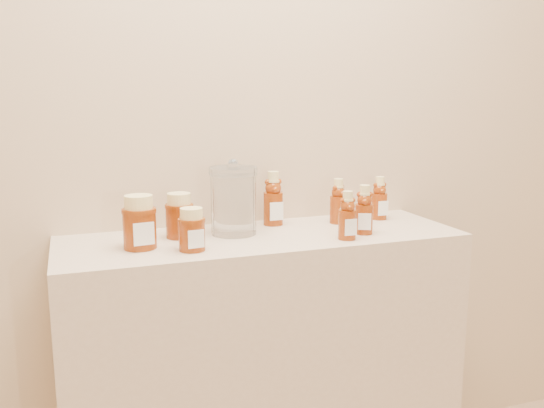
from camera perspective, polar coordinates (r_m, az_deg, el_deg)
name	(u,v)px	position (r m, az deg, el deg)	size (l,w,h in m)	color
wall_back	(243,83)	(1.86, -2.93, 11.86)	(3.50, 0.02, 2.70)	tan
display_table	(264,374)	(1.88, -0.83, -16.53)	(1.20, 0.40, 0.90)	tan
bear_bottle_back_left	(273,195)	(1.85, 0.12, 0.92)	(0.07, 0.07, 0.20)	#6C2408
bear_bottle_back_mid	(338,198)	(1.88, 6.57, 0.58)	(0.06, 0.06, 0.17)	#6C2408
bear_bottle_back_right	(379,195)	(1.97, 10.60, 0.87)	(0.06, 0.06, 0.16)	#6C2408
bear_bottle_front_left	(347,212)	(1.68, 7.48, -0.80)	(0.05, 0.05, 0.16)	#6C2408
bear_bottle_front_right	(364,206)	(1.75, 9.13, -0.23)	(0.06, 0.06, 0.17)	#6C2408
honey_jar_left	(139,222)	(1.61, -13.01, -1.75)	(0.09, 0.09, 0.15)	#6C2408
honey_jar_back	(179,215)	(1.71, -9.16, -1.12)	(0.08, 0.08, 0.13)	#6C2408
honey_jar_front	(192,229)	(1.56, -7.96, -2.50)	(0.07, 0.07, 0.12)	#6C2408
glass_canister	(233,198)	(1.72, -3.84, 0.61)	(0.14, 0.14, 0.22)	white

